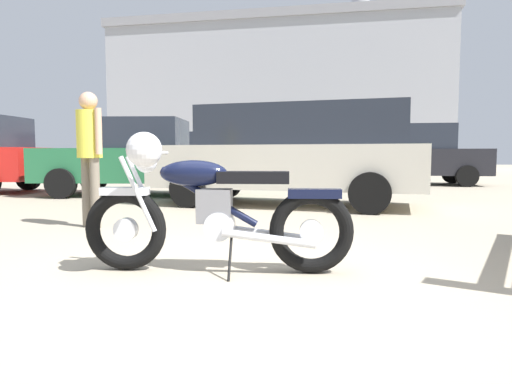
# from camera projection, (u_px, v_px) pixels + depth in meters

# --- Properties ---
(ground_plane) EXTENTS (80.00, 80.00, 0.00)m
(ground_plane) POSITION_uv_depth(u_px,v_px,m) (231.00, 274.00, 3.51)
(ground_plane) COLOR tan
(vintage_motorcycle) EXTENTS (2.08, 0.73, 1.07)m
(vintage_motorcycle) POSITION_uv_depth(u_px,v_px,m) (210.00, 209.00, 3.52)
(vintage_motorcycle) COLOR black
(vintage_motorcycle) RESTS_ON ground_plane
(bystander) EXTENTS (0.42, 0.30, 1.66)m
(bystander) POSITION_uv_depth(u_px,v_px,m) (90.00, 145.00, 5.66)
(bystander) COLOR #706656
(bystander) RESTS_ON ground_plane
(white_estate_far) EXTENTS (4.26, 2.05, 1.67)m
(white_estate_far) POSITION_uv_depth(u_px,v_px,m) (304.00, 156.00, 15.72)
(white_estate_far) COLOR black
(white_estate_far) RESTS_ON ground_plane
(silver_sedan_mid) EXTENTS (4.89, 2.44, 1.74)m
(silver_sedan_mid) POSITION_uv_depth(u_px,v_px,m) (293.00, 152.00, 8.16)
(silver_sedan_mid) COLOR black
(silver_sedan_mid) RESTS_ON ground_plane
(red_hatchback_near) EXTENTS (4.39, 2.33, 1.67)m
(red_hatchback_near) POSITION_uv_depth(u_px,v_px,m) (138.00, 157.00, 10.18)
(red_hatchback_near) COLOR black
(red_hatchback_near) RESTS_ON ground_plane
(dark_sedan_left) EXTENTS (3.90, 1.84, 1.78)m
(dark_sedan_left) POSITION_uv_depth(u_px,v_px,m) (414.00, 154.00, 13.78)
(dark_sedan_left) COLOR black
(dark_sedan_left) RESTS_ON ground_plane
(pale_sedan_back) EXTENTS (4.23, 1.98, 1.67)m
(pale_sedan_back) POSITION_uv_depth(u_px,v_px,m) (174.00, 156.00, 16.53)
(pale_sedan_back) COLOR black
(pale_sedan_back) RESTS_ON ground_plane
(industrial_building) EXTENTS (20.61, 10.53, 18.91)m
(industrial_building) POSITION_uv_depth(u_px,v_px,m) (282.00, 99.00, 30.65)
(industrial_building) COLOR #9EA0A8
(industrial_building) RESTS_ON ground_plane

